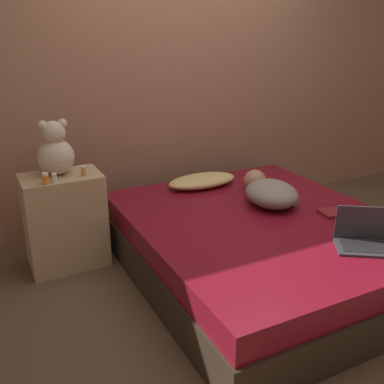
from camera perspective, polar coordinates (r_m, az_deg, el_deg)
The scene contains 12 objects.
ground_plane at distance 3.36m, azimuth 8.53°, elevation -10.10°, with size 12.00×12.00×0.00m, color brown.
wall_back at distance 4.05m, azimuth -1.47°, elevation 14.81°, with size 8.00×0.06×2.60m.
bed at distance 3.26m, azimuth 8.73°, elevation -6.83°, with size 1.73×2.05×0.44m.
nightstand at distance 3.42m, azimuth -15.80°, elevation -3.54°, with size 0.55×0.37×0.70m.
pillow at distance 3.72m, azimuth 1.31°, elevation 1.45°, with size 0.60×0.29×0.10m.
person_lying at distance 3.41m, azimuth 9.76°, elevation 0.07°, with size 0.45×0.65×0.18m.
laptop at distance 2.92m, azimuth 21.21°, elevation -5.49°, with size 0.43×0.39×0.24m.
teddy_bear at distance 3.29m, azimuth -16.97°, elevation 5.01°, with size 0.25×0.25×0.39m.
bottle_amber at distance 3.23m, azimuth -13.60°, elevation 2.64°, with size 0.03×0.03×0.08m.
bottle_clear at distance 3.15m, azimuth -17.08°, elevation 1.72°, with size 0.03×0.03×0.06m.
bottle_orange at distance 3.13m, azimuth -18.13°, elevation 1.62°, with size 0.04×0.04×0.08m.
book at distance 3.34m, azimuth 17.49°, elevation -2.51°, with size 0.20×0.18×0.02m.
Camera 1 is at (-1.74, -2.33, 1.70)m, focal length 42.00 mm.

